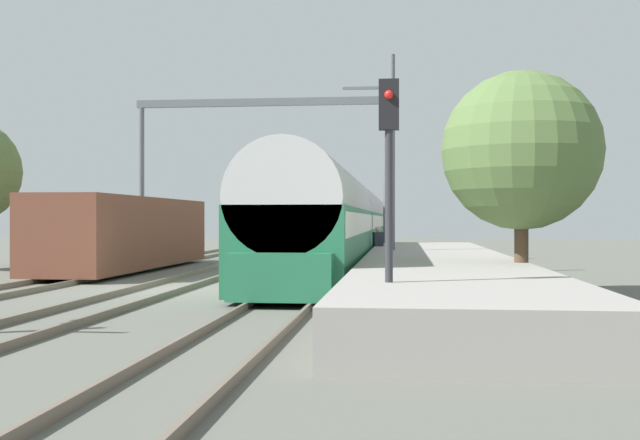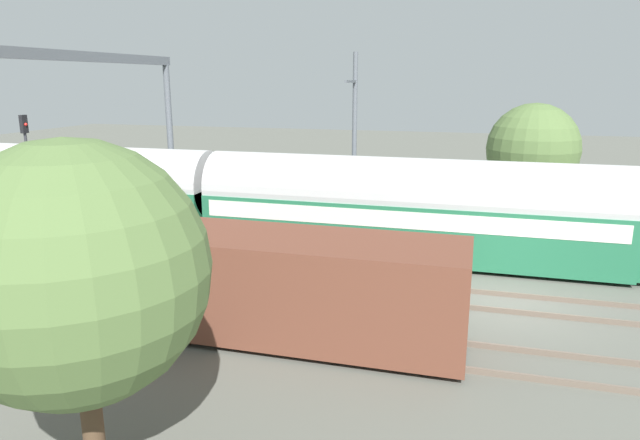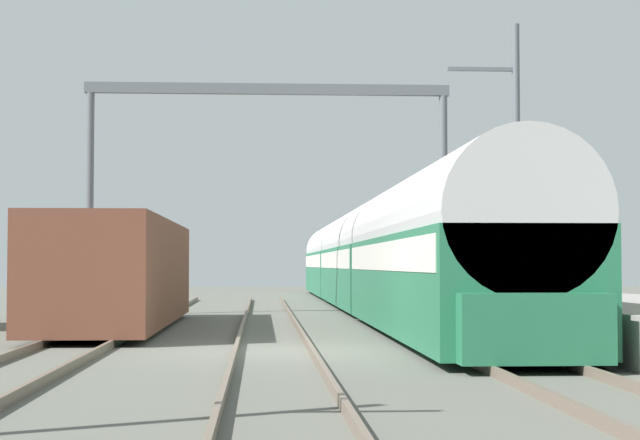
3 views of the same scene
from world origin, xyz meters
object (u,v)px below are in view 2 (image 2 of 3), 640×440
person_crossing (264,212)px  catenary_gantry (82,115)px  passenger_train (54,188)px  railway_signal_far (27,152)px  freight_car (228,280)px

person_crossing → catenary_gantry: catenary_gantry is taller
passenger_train → railway_signal_far: size_ratio=9.53×
freight_car → person_crossing: freight_car is taller
freight_car → person_crossing: 10.14m
passenger_train → railway_signal_far: 3.82m
passenger_train → person_crossing: size_ratio=28.44×
freight_car → person_crossing: bearing=15.5°
person_crossing → railway_signal_far: railway_signal_far is taller
passenger_train → railway_signal_far: railway_signal_far is taller
passenger_train → catenary_gantry: (-4.00, -5.06, 3.65)m
railway_signal_far → freight_car: bearing=-122.7°
freight_car → railway_signal_far: railway_signal_far is taller
freight_car → catenary_gantry: (4.00, 7.37, 4.15)m
freight_car → railway_signal_far: size_ratio=2.52×
person_crossing → railway_signal_far: bearing=-114.6°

